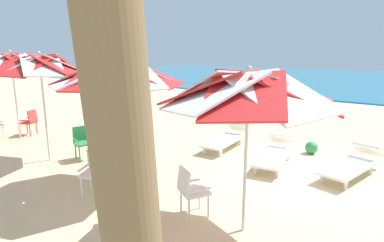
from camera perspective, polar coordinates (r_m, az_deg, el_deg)
name	(u,v)px	position (r m, az deg, el deg)	size (l,w,h in m)	color
ground_plane	(294,179)	(7.32, 18.39, -10.10)	(80.00, 80.00, 0.00)	beige
surf_foam	(370,106)	(18.84, 30.06, 2.44)	(80.00, 0.70, 0.01)	white
beach_umbrella_0	(248,90)	(4.48, 10.37, 5.59)	(2.61, 2.61, 2.55)	silver
plastic_chair_0	(191,189)	(5.30, -0.22, -12.44)	(0.60, 0.62, 0.87)	white
beach_umbrella_1	(118,75)	(6.24, -13.51, 8.32)	(2.64, 2.64, 2.65)	silver
plastic_chair_1	(95,170)	(6.39, -17.47, -8.58)	(0.59, 0.61, 0.87)	white
plastic_chair_2	(105,158)	(7.02, -15.78, -6.56)	(0.50, 0.52, 0.87)	#2D8C4C
beach_umbrella_2	(40,66)	(8.47, -26.26, 9.08)	(2.21, 2.21, 2.78)	silver
plastic_chair_3	(83,140)	(8.55, -19.51, -3.41)	(0.58, 0.55, 0.87)	#2D8C4C
beach_umbrella_3	(11,63)	(11.09, -30.40, 9.20)	(2.13, 2.13, 2.83)	silver
plastic_chair_4	(29,121)	(11.75, -27.82, 0.03)	(0.62, 0.60, 0.87)	red
sun_lounger_0	(352,164)	(7.89, 27.47, -7.07)	(1.11, 2.23, 0.62)	white
sun_lounger_1	(275,153)	(8.00, 15.06, -5.81)	(0.97, 2.22, 0.62)	white
sun_lounger_2	(226,138)	(9.14, 6.37, -3.16)	(0.76, 2.18, 0.62)	white
beach_ball	(311,148)	(9.17, 21.19, -4.61)	(0.34, 0.34, 0.34)	#2D8C4C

